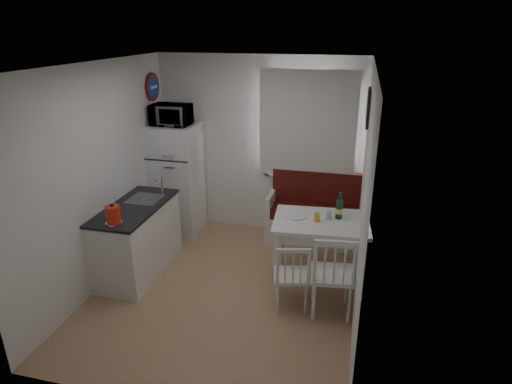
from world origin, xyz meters
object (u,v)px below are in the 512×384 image
at_px(chair_left, 290,271).
at_px(kitchen_counter, 138,238).
at_px(microwave, 171,115).
at_px(chair_right, 332,268).
at_px(fridge, 177,179).
at_px(kettle, 113,215).
at_px(bench, 316,219).
at_px(wine_bottle, 339,206).
at_px(dining_table, 321,227).

bearing_deg(chair_left, kitchen_counter, 155.71).
height_order(kitchen_counter, microwave, microwave).
height_order(chair_left, chair_right, chair_right).
xyz_separation_m(kitchen_counter, fridge, (0.02, 1.24, 0.37)).
xyz_separation_m(kitchen_counter, kettle, (0.05, -0.54, 0.57)).
height_order(chair_right, kettle, kettle).
bearing_deg(microwave, bench, 4.46).
bearing_deg(wine_bottle, bench, 109.38).
bearing_deg(fridge, chair_left, -39.18).
height_order(kitchen_counter, bench, kitchen_counter).
xyz_separation_m(kitchen_counter, bench, (2.11, 1.36, -0.12)).
height_order(bench, dining_table, bench).
bearing_deg(chair_left, dining_table, 55.37).
distance_m(dining_table, microwave, 2.64).
distance_m(bench, chair_left, 1.74).
distance_m(chair_right, microwave, 3.14).
relative_size(kitchen_counter, dining_table, 1.13).
bearing_deg(chair_right, wine_bottle, 83.56).
distance_m(chair_left, wine_bottle, 1.00).
relative_size(chair_right, microwave, 0.99).
height_order(kitchen_counter, kettle, kitchen_counter).
distance_m(dining_table, chair_right, 0.71).
height_order(chair_left, kettle, kettle).
height_order(fridge, microwave, microwave).
bearing_deg(wine_bottle, kitchen_counter, -171.22).
distance_m(microwave, wine_bottle, 2.68).
bearing_deg(dining_table, chair_left, -115.47).
distance_m(chair_left, chair_right, 0.45).
distance_m(dining_table, chair_left, 0.74).
distance_m(chair_left, microwave, 2.84).
relative_size(kitchen_counter, fridge, 0.80).
bearing_deg(bench, microwave, -175.54).
bearing_deg(chair_right, microwave, 140.42).
relative_size(fridge, kettle, 6.68).
bearing_deg(kitchen_counter, fridge, 89.10).
bearing_deg(wine_bottle, chair_right, -90.00).
xyz_separation_m(kitchen_counter, dining_table, (2.26, 0.28, 0.28)).
bearing_deg(chair_left, kettle, 170.98).
height_order(kitchen_counter, chair_right, kitchen_counter).
height_order(microwave, wine_bottle, microwave).
height_order(chair_right, microwave, microwave).
distance_m(kitchen_counter, bench, 2.51).
xyz_separation_m(dining_table, kettle, (-2.21, -0.81, 0.29)).
bearing_deg(dining_table, fridge, 152.10).
bearing_deg(fridge, microwave, -90.00).
relative_size(chair_left, kettle, 1.85).
xyz_separation_m(kettle, wine_bottle, (2.40, 0.91, -0.03)).
bearing_deg(chair_left, wine_bottle, 45.89).
bearing_deg(chair_right, chair_left, 171.36).
xyz_separation_m(dining_table, wine_bottle, (0.19, 0.10, 0.26)).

